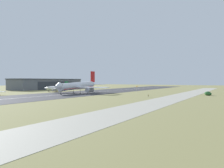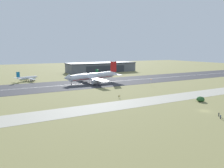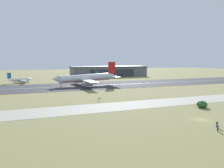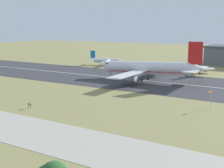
{
  "view_description": "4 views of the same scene",
  "coord_description": "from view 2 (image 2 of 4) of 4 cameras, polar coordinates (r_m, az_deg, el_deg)",
  "views": [
    {
      "loc": [
        -137.5,
        -3.83,
        9.57
      ],
      "look_at": [
        -12.13,
        69.55,
        7.22
      ],
      "focal_mm": 35.0,
      "sensor_mm": 36.0,
      "label": 1
    },
    {
      "loc": [
        -80.85,
        -62.91,
        26.91
      ],
      "look_at": [
        -20.41,
        48.93,
        6.93
      ],
      "focal_mm": 35.0,
      "sensor_mm": 36.0,
      "label": 2
    },
    {
      "loc": [
        -49.45,
        -52.23,
        18.48
      ],
      "look_at": [
        -3.59,
        67.72,
        4.29
      ],
      "focal_mm": 35.0,
      "sensor_mm": 36.0,
      "label": 3
    },
    {
      "loc": [
        44.14,
        -19.32,
        22.65
      ],
      "look_at": [
        -6.32,
        62.77,
        4.93
      ],
      "focal_mm": 50.0,
      "sensor_mm": 36.0,
      "label": 4
    }
  ],
  "objects": [
    {
      "name": "spectator_right",
      "position": [
        99.8,
        26.14,
        -7.1
      ],
      "size": [
        0.4,
        0.24,
        1.76
      ],
      "color": "#282B38",
      "rests_on": "ground_plane"
    },
    {
      "name": "shrub_clump",
      "position": [
        124.11,
        22.11,
        -3.7
      ],
      "size": [
        4.55,
        4.31,
        2.57
      ],
      "color": "#285628",
      "rests_on": "ground_plane"
    },
    {
      "name": "spectator_left",
      "position": [
        96.78,
        26.5,
        -7.64
      ],
      "size": [
        0.4,
        0.24,
        1.67
      ],
      "color": "#282B38",
      "rests_on": "ground_plane"
    },
    {
      "name": "runway_sign",
      "position": [
        123.01,
        1.9,
        -3.22
      ],
      "size": [
        1.2,
        0.13,
        1.42
      ],
      "color": "#4C4C51",
      "rests_on": "ground_plane"
    },
    {
      "name": "taxiway_road",
      "position": [
        123.97,
        13.23,
        -3.84
      ],
      "size": [
        320.2,
        15.66,
        0.05
      ],
      "primitive_type": "cube",
      "color": "#A8A393",
      "rests_on": "ground_plane"
    },
    {
      "name": "windsock_pole",
      "position": [
        167.52,
        10.22,
        1.11
      ],
      "size": [
        1.15,
        2.23,
        5.12
      ],
      "color": "#B7B7BC",
      "rests_on": "ground_plane"
    },
    {
      "name": "ground_plane",
      "position": [
        141.26,
        7.15,
        -2.12
      ],
      "size": [
        666.94,
        666.94,
        0.0
      ],
      "primitive_type": "plane",
      "color": "olive"
    },
    {
      "name": "hangar_building",
      "position": [
        270.33,
        -2.81,
        4.43
      ],
      "size": [
        84.99,
        26.76,
        11.46
      ],
      "color": "slate",
      "rests_on": "ground_plane"
    },
    {
      "name": "runway_strip",
      "position": [
        183.42,
        -1.9,
        0.5
      ],
      "size": [
        426.94,
        47.12,
        0.06
      ],
      "primitive_type": "cube",
      "color": "#333338",
      "rests_on": "ground_plane"
    },
    {
      "name": "airplane_parked_centre",
      "position": [
        202.84,
        -21.22,
        1.47
      ],
      "size": [
        20.68,
        23.02,
        8.58
      ],
      "color": "white",
      "rests_on": "ground_plane"
    },
    {
      "name": "airplane_landing",
      "position": [
        177.86,
        -5.27,
        1.97
      ],
      "size": [
        48.02,
        53.07,
        17.04
      ],
      "color": "silver",
      "rests_on": "ground_plane"
    },
    {
      "name": "airplane_parked_west",
      "position": [
        212.23,
        -5.79,
        2.37
      ],
      "size": [
        18.45,
        21.2,
        8.84
      ],
      "color": "white",
      "rests_on": "ground_plane"
    },
    {
      "name": "runway_centreline",
      "position": [
        183.42,
        -1.9,
        0.51
      ],
      "size": [
        384.24,
        0.7,
        0.01
      ],
      "primitive_type": "cube",
      "color": "silver",
      "rests_on": "runway_strip"
    }
  ]
}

